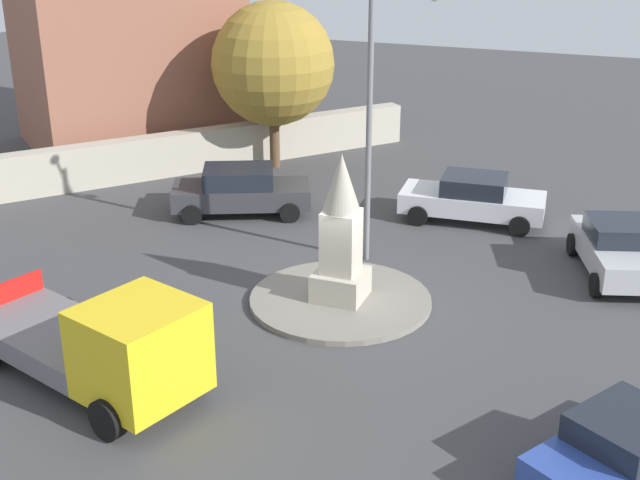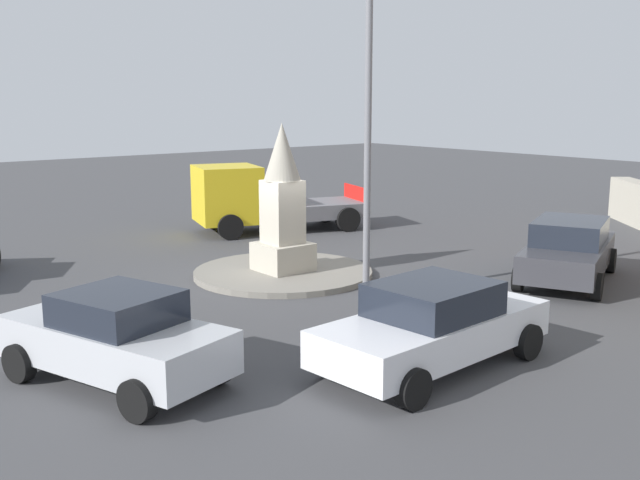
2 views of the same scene
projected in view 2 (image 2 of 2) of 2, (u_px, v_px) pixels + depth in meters
ground_plane at (283, 275)px, 19.21m from camera, size 80.00×80.00×0.00m
traffic_island at (283, 273)px, 19.19m from camera, size 4.63×4.63×0.15m
monument at (283, 205)px, 18.85m from camera, size 1.25×1.25×3.79m
streetlamp at (368, 88)px, 16.24m from camera, size 3.52×0.28×7.80m
car_dark_grey_approaching at (568, 250)px, 18.47m from camera, size 4.74×3.43×1.56m
car_white_far_side at (433, 325)px, 12.53m from camera, size 4.59×2.25×1.51m
car_silver_parked_right at (116, 337)px, 11.84m from camera, size 2.84×4.24×1.54m
truck_yellow_parked_left at (257, 201)px, 25.20m from camera, size 6.15×3.77×2.30m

